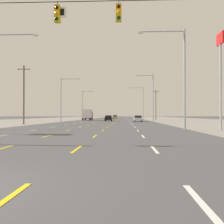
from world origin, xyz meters
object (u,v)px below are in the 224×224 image
at_px(sedan_far_right_nearest, 138,118).
at_px(hatchback_center_turn_midfar, 115,117).
at_px(streetlight_right_row_0, 180,71).
at_px(streetlight_left_row_2, 84,103).
at_px(sedan_center_turn_near, 109,118).
at_px(pole_sign_right_row_0, 221,60).
at_px(streetlight_right_row_1, 151,95).
at_px(box_truck_far_left_mid, 87,114).
at_px(streetlight_right_row_2, 142,101).
at_px(streetlight_left_row_1, 63,96).
at_px(sedan_inner_left_far, 109,117).

bearing_deg(sedan_far_right_nearest, hatchback_center_turn_midfar, 97.57).
xyz_separation_m(streetlight_right_row_0, streetlight_left_row_2, (-19.44, 62.34, -0.49)).
bearing_deg(sedan_center_turn_near, streetlight_left_row_2, 115.11).
relative_size(sedan_far_right_nearest, streetlight_right_row_0, 0.43).
distance_m(sedan_center_turn_near, pole_sign_right_row_0, 44.20).
bearing_deg(sedan_far_right_nearest, streetlight_right_row_1, -59.15).
xyz_separation_m(sedan_far_right_nearest, hatchback_center_turn_midfar, (-7.24, 54.44, 0.03)).
relative_size(box_truck_far_left_mid, streetlight_left_row_2, 0.73).
relative_size(box_truck_far_left_mid, streetlight_right_row_2, 0.66).
relative_size(sedan_center_turn_near, streetlight_right_row_0, 0.43).
xyz_separation_m(sedan_far_right_nearest, streetlight_left_row_2, (-16.89, 26.63, 4.89)).
relative_size(streetlight_left_row_1, streetlight_right_row_1, 0.93).
bearing_deg(sedan_center_turn_near, hatchback_center_turn_midfar, 89.94).
bearing_deg(streetlight_left_row_1, sedan_center_turn_near, 48.38).
bearing_deg(streetlight_right_row_2, box_truck_far_left_mid, -148.58).
height_order(pole_sign_right_row_0, streetlight_left_row_1, pole_sign_right_row_0).
bearing_deg(hatchback_center_turn_midfar, sedan_center_turn_near, -90.06).
height_order(streetlight_left_row_1, streetlight_right_row_1, streetlight_right_row_1).
height_order(box_truck_far_left_mid, streetlight_left_row_2, streetlight_left_row_2).
xyz_separation_m(streetlight_right_row_0, streetlight_right_row_2, (0.03, 62.34, 0.21)).
xyz_separation_m(sedan_center_turn_near, streetlight_right_row_2, (9.87, 20.49, 5.60)).
relative_size(box_truck_far_left_mid, streetlight_right_row_0, 0.68).
bearing_deg(streetlight_right_row_2, sedan_inner_left_far, 109.42).
bearing_deg(hatchback_center_turn_midfar, streetlight_left_row_2, -109.14).
distance_m(box_truck_far_left_mid, streetlight_right_row_2, 20.16).
xyz_separation_m(sedan_far_right_nearest, streetlight_right_row_1, (2.71, -4.54, 5.25)).
relative_size(streetlight_right_row_0, streetlight_left_row_1, 1.07).
relative_size(sedan_center_turn_near, hatchback_center_turn_midfar, 1.15).
height_order(box_truck_far_left_mid, pole_sign_right_row_0, pole_sign_right_row_0).
relative_size(sedan_far_right_nearest, streetlight_left_row_2, 0.46).
xyz_separation_m(sedan_far_right_nearest, sedan_inner_left_far, (-10.53, 63.81, 0.00)).
bearing_deg(sedan_center_turn_near, pole_sign_right_row_0, -71.05).
xyz_separation_m(box_truck_far_left_mid, sedan_inner_left_far, (3.65, 47.43, -1.08)).
bearing_deg(streetlight_right_row_1, sedan_inner_left_far, 100.97).
relative_size(streetlight_left_row_1, streetlight_left_row_2, 1.00).
distance_m(sedan_far_right_nearest, streetlight_right_row_2, 27.33).
xyz_separation_m(box_truck_far_left_mid, pole_sign_right_row_0, (21.09, -51.58, 5.50)).
distance_m(streetlight_right_row_0, streetlight_left_row_2, 65.30).
relative_size(streetlight_right_row_0, streetlight_left_row_2, 1.07).
bearing_deg(box_truck_far_left_mid, streetlight_right_row_1, -51.09).
bearing_deg(sedan_inner_left_far, sedan_far_right_nearest, -80.63).
bearing_deg(pole_sign_right_row_0, sedan_inner_left_far, 99.99).
bearing_deg(streetlight_left_row_1, streetlight_right_row_2, 58.16).
bearing_deg(streetlight_left_row_2, box_truck_far_left_mid, -75.19).
relative_size(sedan_inner_left_far, pole_sign_right_row_0, 0.44).
height_order(sedan_far_right_nearest, box_truck_far_left_mid, box_truck_far_left_mid).
bearing_deg(sedan_center_turn_near, streetlight_right_row_2, 64.28).
bearing_deg(streetlight_left_row_2, sedan_center_turn_near, -64.89).
bearing_deg(sedan_center_turn_near, sedan_far_right_nearest, -40.13).
bearing_deg(box_truck_far_left_mid, streetlight_right_row_2, 31.42).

